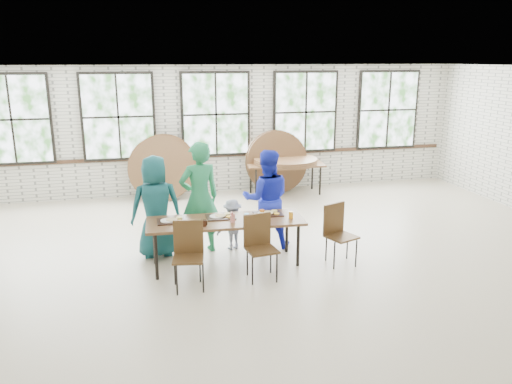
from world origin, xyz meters
TOP-DOWN VIEW (x-y plane):
  - room at (0.00, 4.44)m, footprint 12.00×12.00m
  - dining_table at (-0.57, 0.02)m, footprint 2.44×0.92m
  - chair_near_left at (-1.21, -0.59)m, footprint 0.48×0.47m
  - chair_near_right at (-0.17, -0.52)m, footprint 0.47×0.46m
  - chair_spare at (1.15, -0.27)m, footprint 0.54×0.53m
  - adult_teal at (-1.59, 0.67)m, footprint 0.85×0.59m
  - adult_green at (-0.89, 0.67)m, footprint 0.77×0.59m
  - toddler at (-0.34, 0.67)m, footprint 0.62×0.45m
  - adult_blue at (0.25, 0.67)m, footprint 0.92×0.78m
  - storage_table at (1.55, 3.88)m, footprint 1.86×0.92m
  - tabletop_clutter at (-0.47, 0.01)m, footprint 2.06×0.62m
  - round_tops_stacked at (1.55, 3.88)m, footprint 1.50×1.50m
  - round_tops_leaning at (0.05, 4.12)m, footprint 4.23×0.48m

SIDE VIEW (x-z plane):
  - toddler at x=-0.34m, z-range 0.00..0.87m
  - chair_near_left at x=-1.21m, z-range 0.08..1.03m
  - chair_near_right at x=-0.17m, z-range 0.08..1.03m
  - chair_spare at x=1.15m, z-range 0.08..1.03m
  - storage_table at x=1.55m, z-range 0.32..1.06m
  - dining_table at x=-0.57m, z-range 0.32..1.06m
  - round_tops_leaning at x=0.05m, z-range -0.01..1.48m
  - tabletop_clutter at x=-0.47m, z-range 0.71..0.82m
  - round_tops_stacked at x=1.55m, z-range 0.74..0.87m
  - adult_teal at x=-1.59m, z-range 0.00..1.67m
  - adult_blue at x=0.25m, z-range 0.00..1.68m
  - adult_green at x=-0.89m, z-range 0.00..1.87m
  - room at x=0.00m, z-range -4.17..7.83m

